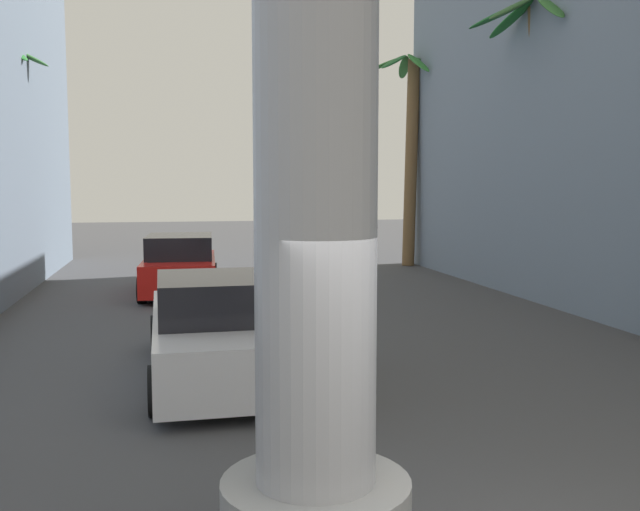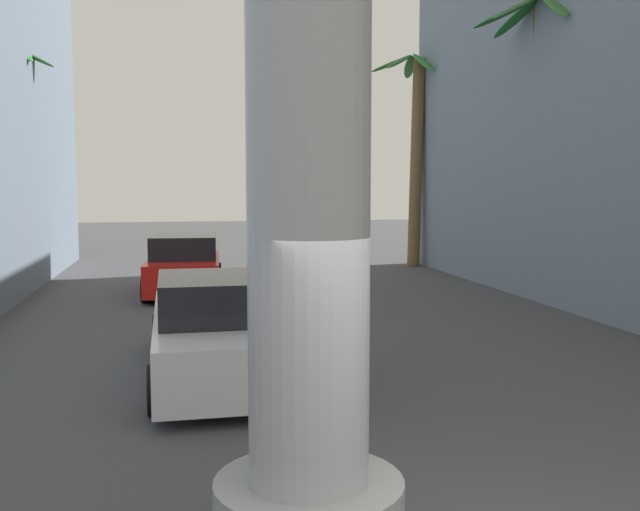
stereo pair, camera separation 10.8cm
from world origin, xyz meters
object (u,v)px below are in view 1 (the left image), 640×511
at_px(palm_tree_far_right, 410,145).
at_px(car_lead, 219,330).
at_px(car_far, 180,266).
at_px(palm_tree_mid_right, 538,98).
at_px(palm_tree_far_left, 6,136).

bearing_deg(palm_tree_far_right, car_lead, -119.13).
bearing_deg(palm_tree_far_right, car_far, -147.48).
bearing_deg(palm_tree_far_right, palm_tree_mid_right, -86.68).
height_order(car_far, palm_tree_mid_right, palm_tree_mid_right).
bearing_deg(car_lead, palm_tree_far_right, 60.87).
xyz_separation_m(car_far, palm_tree_far_right, (8.21, 5.24, 3.60)).
xyz_separation_m(car_far, palm_tree_mid_right, (8.69, -2.92, 4.29)).
height_order(palm_tree_far_left, palm_tree_far_right, palm_tree_far_right).
relative_size(palm_tree_mid_right, palm_tree_far_right, 0.99).
distance_m(car_lead, palm_tree_mid_right, 10.93).
bearing_deg(car_lead, car_far, 93.02).
relative_size(car_lead, car_far, 1.13).
distance_m(car_lead, palm_tree_far_right, 16.34).
bearing_deg(palm_tree_mid_right, palm_tree_far_right, 93.32).
bearing_deg(palm_tree_far_left, palm_tree_mid_right, -20.29).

